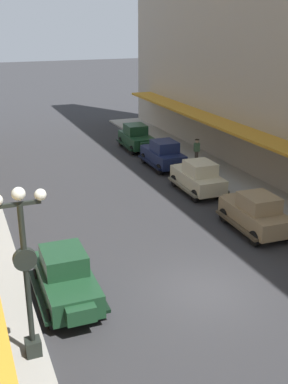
% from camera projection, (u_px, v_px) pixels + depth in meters
% --- Properties ---
extents(ground_plane, '(200.00, 200.00, 0.00)m').
position_uv_depth(ground_plane, '(205.00, 291.00, 17.37)').
color(ground_plane, '#2D2D30').
extents(parked_car_0, '(2.19, 4.28, 1.84)m').
position_uv_depth(parked_car_0, '(66.00, 277.00, 16.47)').
color(parked_car_0, '#193D23').
rests_on(parked_car_0, ground).
extents(parked_car_2, '(2.16, 4.27, 1.84)m').
position_uv_depth(parked_car_2, '(163.00, 154.00, 31.39)').
color(parked_car_2, '#19234C').
rests_on(parked_car_2, ground).
extents(parked_car_3, '(2.21, 4.29, 1.84)m').
position_uv_depth(parked_car_3, '(198.00, 176.00, 26.90)').
color(parked_car_3, beige).
rests_on(parked_car_3, ground).
extents(parked_car_4, '(2.27, 4.31, 1.84)m').
position_uv_depth(parked_car_4, '(255.00, 212.00, 21.95)').
color(parked_car_4, '#997F5B').
rests_on(parked_car_4, ground).
extents(parked_car_5, '(2.25, 4.30, 1.84)m').
position_uv_depth(parked_car_5, '(136.00, 137.00, 35.76)').
color(parked_car_5, '#193D23').
rests_on(parked_car_5, ground).
extents(lamp_post_with_clock, '(1.42, 0.44, 5.16)m').
position_uv_depth(lamp_post_with_clock, '(26.00, 268.00, 12.92)').
color(lamp_post_with_clock, black).
rests_on(lamp_post_with_clock, sidewalk_left).
extents(fire_hydrant, '(0.24, 0.24, 0.82)m').
position_uv_depth(fire_hydrant, '(269.00, 205.00, 23.78)').
color(fire_hydrant, '#B21E19').
rests_on(fire_hydrant, sidewalk_right).
extents(pedestrian_2, '(0.36, 0.28, 1.67)m').
position_uv_depth(pedestrian_2, '(197.00, 151.00, 31.70)').
color(pedestrian_2, '#4C4238').
rests_on(pedestrian_2, sidewalk_right).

